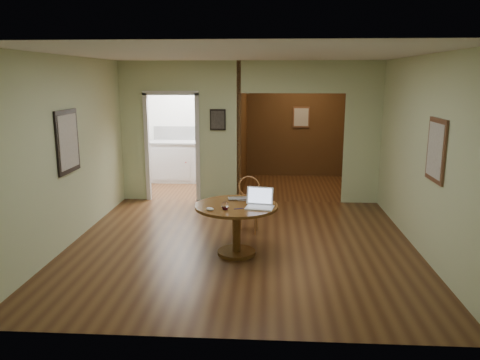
# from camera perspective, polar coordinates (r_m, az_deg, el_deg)

# --- Properties ---
(floor) EXTENTS (5.00, 5.00, 0.00)m
(floor) POSITION_cam_1_polar(r_m,az_deg,el_deg) (6.88, 0.16, -7.94)
(floor) COLOR #412312
(floor) RESTS_ON ground
(room_shell) EXTENTS (5.20, 7.50, 5.00)m
(room_shell) POSITION_cam_1_polar(r_m,az_deg,el_deg) (9.64, -1.52, 5.83)
(room_shell) COLOR silver
(room_shell) RESTS_ON ground
(dining_table) EXTENTS (1.13, 1.13, 0.70)m
(dining_table) POSITION_cam_1_polar(r_m,az_deg,el_deg) (6.39, -0.44, -4.62)
(dining_table) COLOR brown
(dining_table) RESTS_ON ground
(chair) EXTENTS (0.40, 0.40, 0.88)m
(chair) POSITION_cam_1_polar(r_m,az_deg,el_deg) (7.36, 1.02, -2.60)
(chair) COLOR #A8713B
(chair) RESTS_ON ground
(open_laptop) EXTENTS (0.40, 0.37, 0.25)m
(open_laptop) POSITION_cam_1_polar(r_m,az_deg,el_deg) (6.23, 2.42, -2.71)
(open_laptop) COLOR white
(open_laptop) RESTS_ON dining_table
(closed_laptop) EXTENTS (0.40, 0.29, 0.03)m
(closed_laptop) POSITION_cam_1_polar(r_m,az_deg,el_deg) (6.55, 0.17, -2.40)
(closed_laptop) COLOR #AFAFB4
(closed_laptop) RESTS_ON dining_table
(mouse) EXTENTS (0.12, 0.09, 0.04)m
(mouse) POSITION_cam_1_polar(r_m,az_deg,el_deg) (6.07, -3.69, -3.55)
(mouse) COLOR white
(mouse) RESTS_ON dining_table
(wine_glass) EXTENTS (0.10, 0.10, 0.11)m
(wine_glass) POSITION_cam_1_polar(r_m,az_deg,el_deg) (6.10, -1.81, -3.15)
(wine_glass) COLOR white
(wine_glass) RESTS_ON dining_table
(pen) EXTENTS (0.13, 0.05, 0.01)m
(pen) POSITION_cam_1_polar(r_m,az_deg,el_deg) (6.14, -0.16, -3.52)
(pen) COLOR #0B1253
(pen) RESTS_ON dining_table
(kitchen_cabinet) EXTENTS (2.06, 0.60, 0.94)m
(kitchen_cabinet) POSITION_cam_1_polar(r_m,az_deg,el_deg) (10.95, -5.58, 2.26)
(kitchen_cabinet) COLOR white
(kitchen_cabinet) RESTS_ON ground
(grocery_bag) EXTENTS (0.32, 0.28, 0.30)m
(grocery_bag) POSITION_cam_1_polar(r_m,az_deg,el_deg) (10.81, -3.86, 5.48)
(grocery_bag) COLOR beige
(grocery_bag) RESTS_ON kitchen_cabinet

